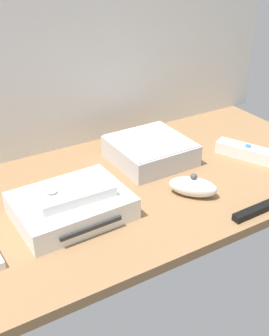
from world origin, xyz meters
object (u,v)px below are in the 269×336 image
Objects in this scene: game_console at (71,206)px; mini_computer at (150,150)px; remote_classic_pad at (73,192)px; remote_wand at (247,152)px; remote_nunchuk at (193,187)px.

game_console is 27.21cm from mini_computer.
game_console is 1.47× the size of remote_classic_pad.
mini_computer is 23.15cm from remote_wand.
game_console is 1.43× the size of remote_wand.
remote_classic_pad is at bearing 124.23° from remote_nunchuk.
remote_classic_pad is (0.37, -0.37, 3.21)cm from game_console.
remote_nunchuk is (24.15, -6.18, -0.16)cm from game_console.
game_console is at bearing 123.61° from remote_nunchuk.
remote_nunchuk is 24.71cm from remote_classic_pad.
remote_wand is at bearing -27.88° from mini_computer.
remote_nunchuk reaches higher than game_console.
game_console is 45.32cm from remote_wand.
game_console is 1.25× the size of mini_computer.
remote_nunchuk is at bearing -15.91° from game_console.
remote_classic_pad reaches higher than game_console.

